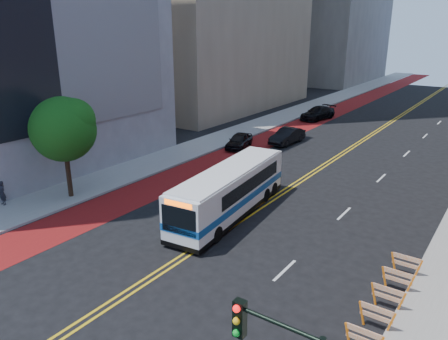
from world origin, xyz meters
name	(u,v)px	position (x,y,z in m)	size (l,w,h in m)	color
ground	(120,298)	(0.00, 0.00, 0.00)	(160.00, 160.00, 0.00)	black
sidewalk_left	(249,129)	(-12.00, 30.00, 0.07)	(4.00, 140.00, 0.15)	gray
bus_lane_paint	(280,134)	(-8.10, 30.00, 0.00)	(3.60, 140.00, 0.01)	maroon
center_line_inner	(353,145)	(-0.18, 30.00, 0.00)	(0.14, 140.00, 0.01)	gold
center_line_outer	(356,146)	(0.18, 30.00, 0.00)	(0.14, 140.00, 0.01)	gold
lane_dashes	(425,136)	(4.80, 38.00, 0.01)	(0.14, 98.20, 0.01)	silver
construction_barriers	(370,325)	(9.60, 3.42, 0.68)	(1.42, 10.91, 1.00)	orange
street_tree	(64,127)	(-11.24, 6.04, 4.91)	(4.20, 4.20, 6.70)	black
transit_bus	(230,190)	(-0.98, 9.95, 1.56)	(3.46, 11.04, 2.98)	white
car_a	(239,141)	(-8.77, 23.01, 0.70)	(1.66, 4.13, 1.41)	black
car_b	(287,136)	(-5.77, 27.04, 0.75)	(1.59, 4.55, 1.50)	black
car_c	(318,113)	(-7.90, 39.45, 0.77)	(2.17, 5.34, 1.55)	black
pedestrian	(2,193)	(-13.60, 2.59, 0.94)	(0.57, 0.38, 1.58)	black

